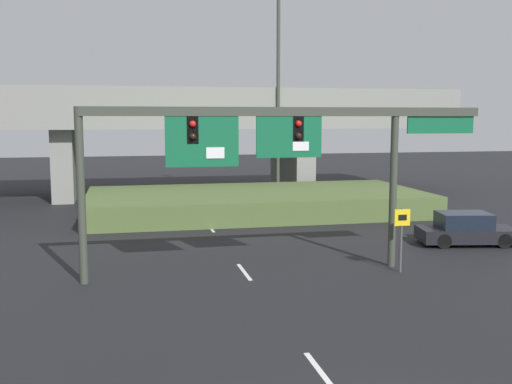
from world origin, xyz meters
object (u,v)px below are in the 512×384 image
(signal_gantry, at_px, (272,141))
(highway_light_pole_near, at_px, (278,69))
(speed_limit_sign, at_px, (402,230))
(parked_sedan_near_right, at_px, (466,230))

(signal_gantry, height_order, highway_light_pole_near, highway_light_pole_near)
(speed_limit_sign, xyz_separation_m, highway_light_pole_near, (0.31, 19.41, 7.24))
(parked_sedan_near_right, bearing_deg, signal_gantry, -151.94)
(signal_gantry, bearing_deg, parked_sedan_near_right, 17.33)
(highway_light_pole_near, bearing_deg, parked_sedan_near_right, -73.22)
(parked_sedan_near_right, bearing_deg, highway_light_pole_near, 117.51)
(speed_limit_sign, xyz_separation_m, parked_sedan_near_right, (4.99, 3.88, -0.89))
(speed_limit_sign, bearing_deg, highway_light_pole_near, 89.10)
(highway_light_pole_near, bearing_deg, speed_limit_sign, -90.90)
(signal_gantry, relative_size, parked_sedan_near_right, 3.25)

